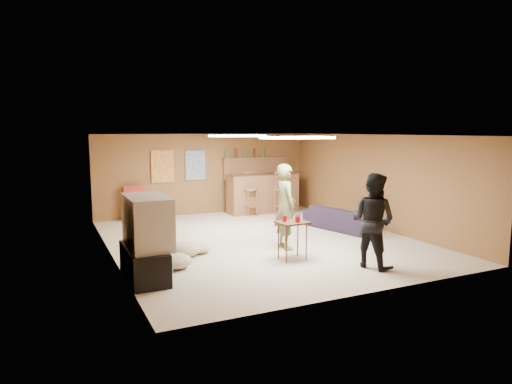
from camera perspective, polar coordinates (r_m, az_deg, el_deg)
name	(u,v)px	position (r m, az deg, el deg)	size (l,w,h in m)	color
ground	(260,240)	(9.67, 0.51, -6.03)	(7.00, 7.00, 0.00)	#C6B397
ceiling	(260,135)	(9.39, 0.52, 7.13)	(6.00, 7.00, 0.02)	silver
wall_back	(205,174)	(12.69, -6.34, 2.26)	(6.00, 0.02, 2.20)	brown
wall_front	(369,217)	(6.52, 13.95, -3.09)	(6.00, 0.02, 2.20)	brown
wall_left	(110,197)	(8.61, -17.79, -0.64)	(0.02, 7.00, 2.20)	brown
wall_right	(375,182)	(11.09, 14.64, 1.27)	(0.02, 7.00, 2.20)	brown
tv_stand	(144,263)	(7.38, -13.80, -8.62)	(0.55, 1.30, 0.50)	black
dvd_box	(158,267)	(7.45, -12.10, -9.21)	(0.35, 0.50, 0.08)	#B2B2B7
tv_body	(147,222)	(7.24, -13.42, -3.62)	(0.60, 1.10, 0.80)	#B2B2B7
tv_screen	(167,220)	(7.31, -11.04, -3.45)	(0.02, 0.95, 0.65)	navy
bar_counter	(263,193)	(12.82, 0.85, -0.11)	(2.00, 0.60, 1.10)	brown
bar_lip	(267,174)	(12.53, 1.36, 2.24)	(2.10, 0.12, 0.05)	#3A1E12
bar_shelf	(256,158)	(13.13, 0.00, 4.24)	(2.00, 0.18, 0.05)	brown
bar_backing	(256,169)	(13.17, -0.04, 2.94)	(2.00, 0.14, 0.60)	brown
poster_left	(163,166)	(12.30, -11.60, 3.15)	(0.60, 0.03, 0.85)	#BF3F26
poster_right	(195,165)	(12.54, -7.60, 3.32)	(0.55, 0.03, 0.80)	#334C99
folding_chair_stack	(134,203)	(12.09, -15.00, -1.33)	(0.50, 0.14, 0.90)	#A9271F
ceiling_panel_front	(297,138)	(8.06, 5.17, 6.78)	(1.20, 0.60, 0.04)	white
ceiling_panel_back	(237,136)	(10.48, -2.34, 7.02)	(1.20, 0.60, 0.04)	white
person_olive	(285,207)	(8.85, 3.70, -1.82)	(0.61, 0.40, 1.66)	olive
person_black	(373,220)	(7.90, 14.44, -3.46)	(0.78, 0.61, 1.60)	black
sofa	(340,218)	(10.85, 10.48, -3.23)	(1.78, 0.70, 0.52)	black
tray_table	(292,241)	(8.21, 4.56, -6.07)	(0.53, 0.42, 0.69)	#3A1E12
cup_red_near	(285,218)	(8.13, 3.62, -3.31)	(0.08, 0.08, 0.11)	#BD0C0E
cup_red_far	(298,219)	(8.08, 5.22, -3.40)	(0.08, 0.08, 0.11)	#BD0C0E
cup_blue	(298,217)	(8.26, 5.27, -3.16)	(0.08, 0.08, 0.11)	navy
bar_stool_left	(251,193)	(12.29, -0.69, -0.11)	(0.39, 0.39, 1.24)	brown
bar_stool_right	(282,196)	(12.33, 3.21, -0.53)	(0.34, 0.34, 1.06)	brown
cushion_near_tv	(185,249)	(8.54, -8.82, -7.09)	(0.56, 0.56, 0.25)	tan
cushion_mid	(200,248)	(8.72, -6.99, -7.01)	(0.40, 0.40, 0.18)	tan
cushion_far	(175,261)	(7.85, -10.05, -8.49)	(0.55, 0.55, 0.25)	tan
bottle_row	(245,153)	(12.96, -1.33, 4.88)	(1.20, 0.08, 0.26)	#3F7233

